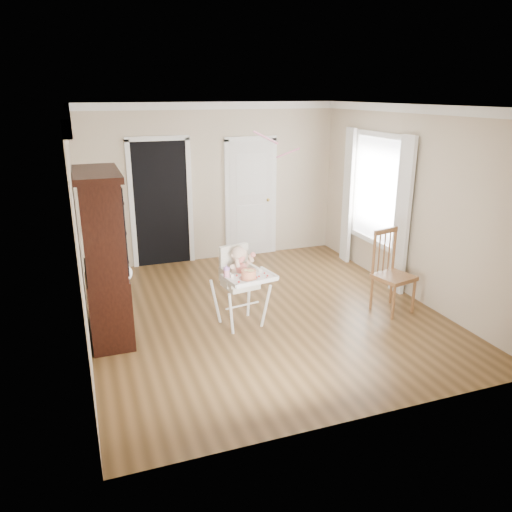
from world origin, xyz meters
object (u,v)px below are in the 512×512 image
object	(u,v)px
high_chair	(240,277)
sippy_cup	(227,273)
dining_chair	(392,274)
cake	(249,274)
china_cabinet	(104,256)

from	to	relation	value
high_chair	sippy_cup	world-z (taller)	high_chair
high_chair	dining_chair	bearing A→B (deg)	-16.57
sippy_cup	high_chair	bearing A→B (deg)	38.58
sippy_cup	cake	bearing A→B (deg)	-20.48
sippy_cup	china_cabinet	distance (m)	1.45
sippy_cup	china_cabinet	bearing A→B (deg)	160.39
high_chair	china_cabinet	world-z (taller)	china_cabinet
cake	china_cabinet	distance (m)	1.72
high_chair	dining_chair	size ratio (longest dim) A/B	0.94
sippy_cup	dining_chair	size ratio (longest dim) A/B	0.16
cake	sippy_cup	xyz separation A→B (m)	(-0.25, 0.09, 0.02)
cake	china_cabinet	xyz separation A→B (m)	(-1.60, 0.58, 0.23)
china_cabinet	dining_chair	distance (m)	3.73
high_chair	cake	bearing A→B (deg)	-96.28
high_chair	cake	xyz separation A→B (m)	(0.02, -0.28, 0.14)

